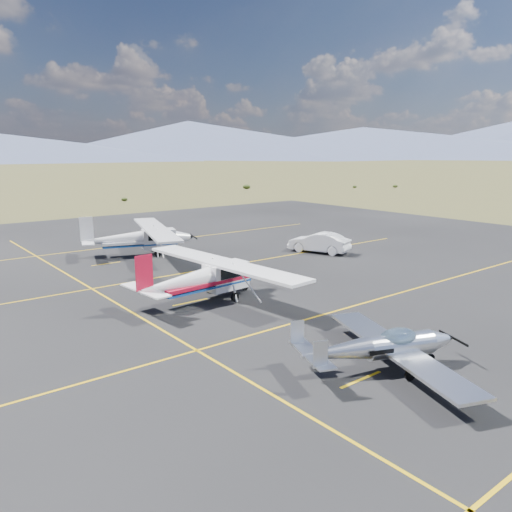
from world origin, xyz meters
name	(u,v)px	position (x,y,z in m)	size (l,w,h in m)	color
ground	(343,331)	(0.00, 0.00, 0.00)	(1600.00, 1600.00, 0.00)	#383D1C
apron	(244,294)	(0.00, 7.00, 0.00)	(72.00, 72.00, 0.02)	black
aircraft_low_wing	(383,347)	(-1.79, -3.40, 0.83)	(5.85, 7.87, 1.74)	silver
aircraft_cessna	(206,277)	(-2.23, 7.25, 1.27)	(6.80, 11.32, 2.86)	white
aircraft_plain	(140,237)	(0.08, 19.72, 1.31)	(7.96, 11.58, 2.96)	silver
sedan	(319,242)	(11.02, 12.38, 0.76)	(1.58, 4.54, 1.50)	white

